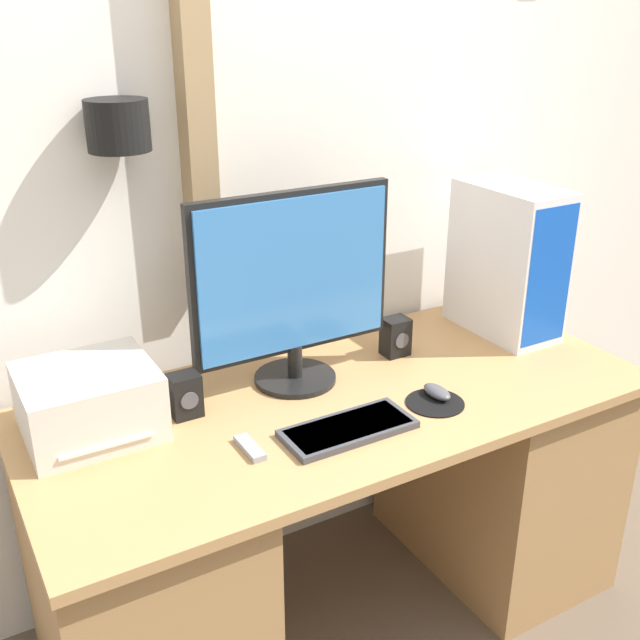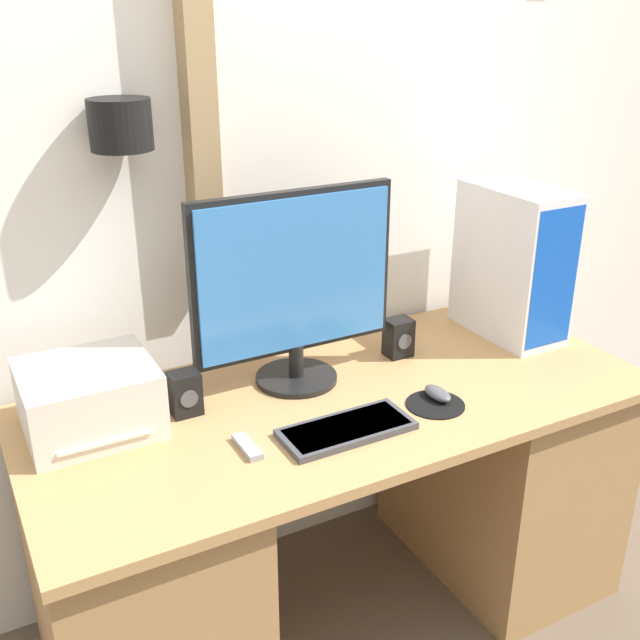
{
  "view_description": "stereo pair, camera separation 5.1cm",
  "coord_description": "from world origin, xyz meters",
  "px_view_note": "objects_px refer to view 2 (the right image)",
  "views": [
    {
      "loc": [
        -0.96,
        -1.16,
        1.79
      ],
      "look_at": [
        -0.07,
        0.39,
        1.03
      ],
      "focal_mm": 42.0,
      "sensor_mm": 36.0,
      "label": 1
    },
    {
      "loc": [
        -0.92,
        -1.19,
        1.79
      ],
      "look_at": [
        -0.07,
        0.39,
        1.03
      ],
      "focal_mm": 42.0,
      "sensor_mm": 36.0,
      "label": 2
    }
  ],
  "objects_px": {
    "monitor": "(295,283)",
    "computer_tower": "(513,262)",
    "keyboard": "(347,429)",
    "printer": "(89,399)",
    "speaker_left": "(185,393)",
    "remote_control": "(247,447)",
    "mouse": "(438,393)",
    "speaker_right": "(398,338)"
  },
  "relations": [
    {
      "from": "monitor",
      "to": "computer_tower",
      "type": "height_order",
      "value": "monitor"
    },
    {
      "from": "printer",
      "to": "speaker_left",
      "type": "relative_size",
      "value": 2.72
    },
    {
      "from": "printer",
      "to": "remote_control",
      "type": "bearing_deg",
      "value": -42.11
    },
    {
      "from": "speaker_right",
      "to": "printer",
      "type": "bearing_deg",
      "value": 179.39
    },
    {
      "from": "mouse",
      "to": "speaker_left",
      "type": "distance_m",
      "value": 0.68
    },
    {
      "from": "monitor",
      "to": "computer_tower",
      "type": "distance_m",
      "value": 0.77
    },
    {
      "from": "keyboard",
      "to": "computer_tower",
      "type": "xyz_separation_m",
      "value": [
        0.78,
        0.29,
        0.23
      ]
    },
    {
      "from": "mouse",
      "to": "computer_tower",
      "type": "height_order",
      "value": "computer_tower"
    },
    {
      "from": "computer_tower",
      "to": "speaker_left",
      "type": "relative_size",
      "value": 4.07
    },
    {
      "from": "keyboard",
      "to": "monitor",
      "type": "bearing_deg",
      "value": 86.97
    },
    {
      "from": "keyboard",
      "to": "speaker_right",
      "type": "xyz_separation_m",
      "value": [
        0.37,
        0.31,
        0.05
      ]
    },
    {
      "from": "speaker_left",
      "to": "remote_control",
      "type": "height_order",
      "value": "speaker_left"
    },
    {
      "from": "monitor",
      "to": "remote_control",
      "type": "relative_size",
      "value": 5.06
    },
    {
      "from": "speaker_left",
      "to": "remote_control",
      "type": "relative_size",
      "value": 1.01
    },
    {
      "from": "monitor",
      "to": "mouse",
      "type": "relative_size",
      "value": 6.08
    },
    {
      "from": "keyboard",
      "to": "mouse",
      "type": "distance_m",
      "value": 0.31
    },
    {
      "from": "printer",
      "to": "computer_tower",
      "type": "bearing_deg",
      "value": -1.3
    },
    {
      "from": "monitor",
      "to": "speaker_right",
      "type": "height_order",
      "value": "monitor"
    },
    {
      "from": "monitor",
      "to": "mouse",
      "type": "distance_m",
      "value": 0.49
    },
    {
      "from": "monitor",
      "to": "computer_tower",
      "type": "bearing_deg",
      "value": -1.82
    },
    {
      "from": "mouse",
      "to": "computer_tower",
      "type": "distance_m",
      "value": 0.59
    },
    {
      "from": "computer_tower",
      "to": "remote_control",
      "type": "relative_size",
      "value": 4.1
    },
    {
      "from": "speaker_left",
      "to": "speaker_right",
      "type": "xyz_separation_m",
      "value": [
        0.69,
        0.03,
        0.0
      ]
    },
    {
      "from": "remote_control",
      "to": "computer_tower",
      "type": "bearing_deg",
      "value": 13.44
    },
    {
      "from": "mouse",
      "to": "printer",
      "type": "bearing_deg",
      "value": 161.17
    },
    {
      "from": "mouse",
      "to": "remote_control",
      "type": "relative_size",
      "value": 0.83
    },
    {
      "from": "monitor",
      "to": "keyboard",
      "type": "xyz_separation_m",
      "value": [
        -0.02,
        -0.32,
        -0.29
      ]
    },
    {
      "from": "keyboard",
      "to": "speaker_left",
      "type": "bearing_deg",
      "value": 138.68
    },
    {
      "from": "printer",
      "to": "remote_control",
      "type": "height_order",
      "value": "printer"
    },
    {
      "from": "keyboard",
      "to": "computer_tower",
      "type": "height_order",
      "value": "computer_tower"
    },
    {
      "from": "keyboard",
      "to": "computer_tower",
      "type": "distance_m",
      "value": 0.87
    },
    {
      "from": "computer_tower",
      "to": "speaker_left",
      "type": "xyz_separation_m",
      "value": [
        -1.11,
        -0.01,
        -0.18
      ]
    },
    {
      "from": "keyboard",
      "to": "printer",
      "type": "bearing_deg",
      "value": 149.89
    },
    {
      "from": "keyboard",
      "to": "printer",
      "type": "relative_size",
      "value": 1.06
    },
    {
      "from": "remote_control",
      "to": "speaker_right",
      "type": "bearing_deg",
      "value": 23.41
    },
    {
      "from": "mouse",
      "to": "monitor",
      "type": "bearing_deg",
      "value": 134.95
    },
    {
      "from": "monitor",
      "to": "printer",
      "type": "xyz_separation_m",
      "value": [
        -0.58,
        0.01,
        -0.21
      ]
    },
    {
      "from": "keyboard",
      "to": "printer",
      "type": "height_order",
      "value": "printer"
    },
    {
      "from": "computer_tower",
      "to": "remote_control",
      "type": "height_order",
      "value": "computer_tower"
    },
    {
      "from": "computer_tower",
      "to": "remote_control",
      "type": "xyz_separation_m",
      "value": [
        -1.04,
        -0.25,
        -0.23
      ]
    },
    {
      "from": "computer_tower",
      "to": "speaker_left",
      "type": "distance_m",
      "value": 1.12
    },
    {
      "from": "keyboard",
      "to": "remote_control",
      "type": "xyz_separation_m",
      "value": [
        -0.25,
        0.05,
        -0.0
      ]
    }
  ]
}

